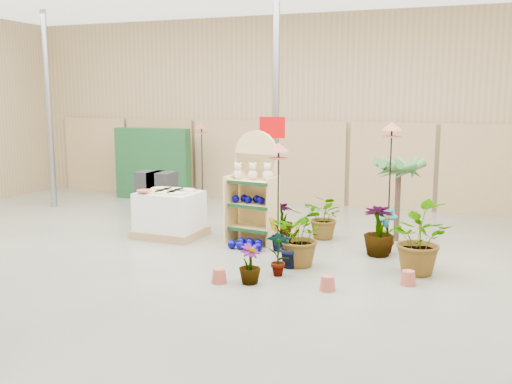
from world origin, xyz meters
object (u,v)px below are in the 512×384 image
(display_shelf, at_px, (255,191))
(bird_table_front, at_px, (278,151))
(potted_plant_2, at_px, (302,236))
(pallet_stack, at_px, (170,214))

(display_shelf, height_order, bird_table_front, display_shelf)
(display_shelf, distance_m, bird_table_front, 1.52)
(display_shelf, relative_size, potted_plant_2, 2.12)
(display_shelf, relative_size, pallet_stack, 1.60)
(pallet_stack, xyz_separation_m, potted_plant_2, (2.81, -0.99, 0.04))
(bird_table_front, relative_size, potted_plant_2, 2.00)
(pallet_stack, distance_m, potted_plant_2, 2.98)
(display_shelf, height_order, pallet_stack, display_shelf)
(potted_plant_2, bearing_deg, bird_table_front, 159.01)
(display_shelf, bearing_deg, potted_plant_2, -34.97)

